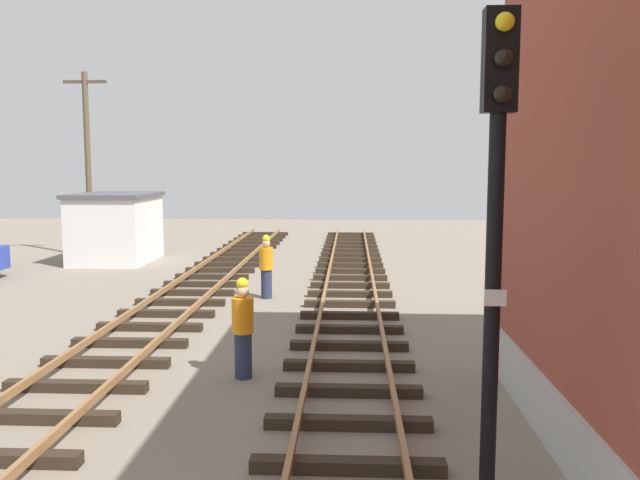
{
  "coord_description": "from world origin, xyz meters",
  "views": [
    {
      "loc": [
        1.08,
        -3.76,
        3.91
      ],
      "look_at": [
        0.35,
        11.52,
        2.13
      ],
      "focal_mm": 36.62,
      "sensor_mm": 36.0,
      "label": 1
    }
  ],
  "objects_px": {
    "utility_pole_far": "(88,161)",
    "track_worker_distant": "(266,267)",
    "signal_mast": "(496,203)",
    "control_hut": "(116,227)",
    "track_worker_foreground": "(243,328)"
  },
  "relations": [
    {
      "from": "track_worker_distant",
      "to": "control_hut",
      "type": "bearing_deg",
      "value": 135.36
    },
    {
      "from": "utility_pole_far",
      "to": "track_worker_distant",
      "type": "bearing_deg",
      "value": -43.98
    },
    {
      "from": "track_worker_foreground",
      "to": "track_worker_distant",
      "type": "bearing_deg",
      "value": 94.04
    },
    {
      "from": "signal_mast",
      "to": "track_worker_foreground",
      "type": "bearing_deg",
      "value": 129.37
    },
    {
      "from": "signal_mast",
      "to": "track_worker_distant",
      "type": "height_order",
      "value": "signal_mast"
    },
    {
      "from": "signal_mast",
      "to": "utility_pole_far",
      "type": "xyz_separation_m",
      "value": [
        -12.62,
        19.75,
        0.55
      ]
    },
    {
      "from": "utility_pole_far",
      "to": "track_worker_distant",
      "type": "relative_size",
      "value": 4.11
    },
    {
      "from": "utility_pole_far",
      "to": "track_worker_foreground",
      "type": "distance_m",
      "value": 18.16
    },
    {
      "from": "track_worker_foreground",
      "to": "track_worker_distant",
      "type": "relative_size",
      "value": 1.0
    },
    {
      "from": "control_hut",
      "to": "track_worker_foreground",
      "type": "distance_m",
      "value": 15.92
    },
    {
      "from": "signal_mast",
      "to": "track_worker_distant",
      "type": "bearing_deg",
      "value": 109.44
    },
    {
      "from": "control_hut",
      "to": "utility_pole_far",
      "type": "distance_m",
      "value": 3.38
    },
    {
      "from": "signal_mast",
      "to": "track_worker_foreground",
      "type": "distance_m",
      "value": 6.15
    },
    {
      "from": "control_hut",
      "to": "track_worker_distant",
      "type": "distance_m",
      "value": 9.81
    },
    {
      "from": "utility_pole_far",
      "to": "track_worker_distant",
      "type": "xyz_separation_m",
      "value": [
        8.56,
        -8.26,
        -3.11
      ]
    }
  ]
}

